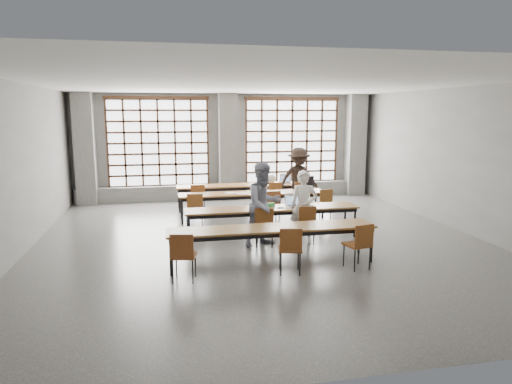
% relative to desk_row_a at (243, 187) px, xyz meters
% --- Properties ---
extents(floor, '(11.00, 11.00, 0.00)m').
position_rel_desk_row_a_xyz_m(floor, '(-0.22, -3.66, -0.66)').
color(floor, '#474744').
rests_on(floor, ground).
extents(ceiling, '(11.00, 11.00, 0.00)m').
position_rel_desk_row_a_xyz_m(ceiling, '(-0.22, -3.66, 2.84)').
color(ceiling, silver).
rests_on(ceiling, floor).
extents(wall_back, '(10.00, 0.00, 10.00)m').
position_rel_desk_row_a_xyz_m(wall_back, '(-0.22, 1.84, 1.09)').
color(wall_back, '#60605E').
rests_on(wall_back, floor).
extents(wall_front, '(10.00, 0.00, 10.00)m').
position_rel_desk_row_a_xyz_m(wall_front, '(-0.22, -9.16, 1.09)').
color(wall_front, '#60605E').
rests_on(wall_front, floor).
extents(wall_left, '(0.00, 11.00, 11.00)m').
position_rel_desk_row_a_xyz_m(wall_left, '(-5.22, -3.66, 1.09)').
color(wall_left, '#60605E').
rests_on(wall_left, floor).
extents(wall_right, '(0.00, 11.00, 11.00)m').
position_rel_desk_row_a_xyz_m(wall_right, '(4.78, -3.66, 1.09)').
color(wall_right, '#60605E').
rests_on(wall_right, floor).
extents(column_left, '(0.60, 0.55, 3.50)m').
position_rel_desk_row_a_xyz_m(column_left, '(-4.72, 1.56, 1.09)').
color(column_left, '#5A5A57').
rests_on(column_left, floor).
extents(column_mid, '(0.60, 0.55, 3.50)m').
position_rel_desk_row_a_xyz_m(column_mid, '(-0.22, 1.56, 1.09)').
color(column_mid, '#5A5A57').
rests_on(column_mid, floor).
extents(column_right, '(0.60, 0.55, 3.50)m').
position_rel_desk_row_a_xyz_m(column_right, '(4.28, 1.56, 1.09)').
color(column_right, '#5A5A57').
rests_on(column_right, floor).
extents(window_left, '(3.32, 0.12, 3.00)m').
position_rel_desk_row_a_xyz_m(window_left, '(-2.47, 1.76, 1.24)').
color(window_left, white).
rests_on(window_left, wall_back).
extents(window_right, '(3.32, 0.12, 3.00)m').
position_rel_desk_row_a_xyz_m(window_right, '(2.03, 1.76, 1.24)').
color(window_right, white).
rests_on(window_right, wall_back).
extents(sill_ledge, '(9.80, 0.35, 0.50)m').
position_rel_desk_row_a_xyz_m(sill_ledge, '(-0.22, 1.64, -0.41)').
color(sill_ledge, '#5A5A57').
rests_on(sill_ledge, floor).
extents(desk_row_a, '(4.00, 0.70, 0.73)m').
position_rel_desk_row_a_xyz_m(desk_row_a, '(0.00, 0.00, 0.00)').
color(desk_row_a, brown).
rests_on(desk_row_a, floor).
extents(desk_row_b, '(4.00, 0.70, 0.73)m').
position_rel_desk_row_a_xyz_m(desk_row_b, '(0.01, -1.42, 0.00)').
color(desk_row_b, brown).
rests_on(desk_row_b, floor).
extents(desk_row_c, '(4.00, 0.70, 0.73)m').
position_rel_desk_row_a_xyz_m(desk_row_c, '(0.07, -3.46, 0.00)').
color(desk_row_c, brown).
rests_on(desk_row_c, floor).
extents(desk_row_d, '(4.00, 0.70, 0.73)m').
position_rel_desk_row_a_xyz_m(desk_row_d, '(-0.35, -5.22, 0.00)').
color(desk_row_d, brown).
rests_on(desk_row_d, floor).
extents(chair_back_left, '(0.46, 0.46, 0.88)m').
position_rel_desk_row_a_xyz_m(chair_back_left, '(-1.41, -0.63, -0.13)').
color(chair_back_left, maroon).
rests_on(chair_back_left, floor).
extents(chair_back_mid, '(0.46, 0.47, 0.88)m').
position_rel_desk_row_a_xyz_m(chair_back_mid, '(0.81, -0.63, -0.13)').
color(chair_back_mid, brown).
rests_on(chair_back_mid, floor).
extents(chair_back_right, '(0.43, 0.44, 0.88)m').
position_rel_desk_row_a_xyz_m(chair_back_right, '(1.60, -0.63, -0.13)').
color(chair_back_right, brown).
rests_on(chair_back_right, floor).
extents(chair_mid_left, '(0.45, 0.45, 0.88)m').
position_rel_desk_row_a_xyz_m(chair_mid_left, '(-1.59, -2.05, -0.13)').
color(chair_mid_left, brown).
rests_on(chair_mid_left, floor).
extents(chair_mid_centre, '(0.42, 0.43, 0.88)m').
position_rel_desk_row_a_xyz_m(chair_mid_centre, '(0.42, -2.05, -0.13)').
color(chair_mid_centre, brown).
rests_on(chair_mid_centre, floor).
extents(chair_mid_right, '(0.51, 0.51, 0.88)m').
position_rel_desk_row_a_xyz_m(chair_mid_right, '(1.83, -2.05, -0.13)').
color(chair_mid_right, brown).
rests_on(chair_mid_right, floor).
extents(chair_front_left, '(0.51, 0.51, 0.88)m').
position_rel_desk_row_a_xyz_m(chair_front_left, '(-0.25, -4.08, -0.13)').
color(chair_front_left, brown).
rests_on(chair_front_left, floor).
extents(chair_front_right, '(0.44, 0.45, 0.88)m').
position_rel_desk_row_a_xyz_m(chair_front_right, '(0.68, -4.09, -0.13)').
color(chair_front_right, brown).
rests_on(chair_front_right, floor).
extents(chair_near_left, '(0.50, 0.50, 0.88)m').
position_rel_desk_row_a_xyz_m(chair_near_left, '(-2.06, -5.85, -0.13)').
color(chair_near_left, brown).
rests_on(chair_near_left, floor).
extents(chair_near_mid, '(0.50, 0.50, 0.88)m').
position_rel_desk_row_a_xyz_m(chair_near_mid, '(-0.16, -5.85, -0.13)').
color(chair_near_mid, brown).
rests_on(chair_near_mid, floor).
extents(chair_near_right, '(0.50, 0.51, 0.88)m').
position_rel_desk_row_a_xyz_m(chair_near_right, '(1.17, -5.85, -0.13)').
color(chair_near_right, brown).
rests_on(chair_near_right, floor).
extents(student_male, '(0.69, 0.56, 1.63)m').
position_rel_desk_row_a_xyz_m(student_male, '(0.67, -3.96, 0.15)').
color(student_male, white).
rests_on(student_male, floor).
extents(student_female, '(1.09, 0.99, 1.83)m').
position_rel_desk_row_a_xyz_m(student_female, '(-0.23, -3.96, 0.25)').
color(student_female, '#171E47').
rests_on(student_female, floor).
extents(student_back, '(1.21, 0.70, 1.86)m').
position_rel_desk_row_a_xyz_m(student_back, '(1.60, -0.50, 0.27)').
color(student_back, black).
rests_on(student_back, floor).
extents(laptop_front, '(0.40, 0.35, 0.26)m').
position_rel_desk_row_a_xyz_m(laptop_front, '(0.62, -3.35, 0.13)').
color(laptop_front, '#B3B4B8').
rests_on(laptop_front, desk_row_c).
extents(laptop_back, '(0.42, 0.38, 0.26)m').
position_rel_desk_row_a_xyz_m(laptop_back, '(1.36, 0.11, 0.13)').
color(laptop_back, '#B3B3B8').
rests_on(laptop_back, desk_row_a).
extents(mouse, '(0.11, 0.09, 0.04)m').
position_rel_desk_row_a_xyz_m(mouse, '(1.02, -3.48, 0.08)').
color(mouse, white).
rests_on(mouse, desk_row_c).
extents(green_box, '(0.26, 0.14, 0.09)m').
position_rel_desk_row_a_xyz_m(green_box, '(0.02, -3.38, 0.11)').
color(green_box, green).
rests_on(green_box, desk_row_c).
extents(phone, '(0.13, 0.07, 0.01)m').
position_rel_desk_row_a_xyz_m(phone, '(0.25, -3.56, 0.07)').
color(phone, black).
rests_on(phone, desk_row_c).
extents(paper_sheet_a, '(0.35, 0.30, 0.00)m').
position_rel_desk_row_a_xyz_m(paper_sheet_a, '(-0.59, -1.37, 0.07)').
color(paper_sheet_a, white).
rests_on(paper_sheet_a, desk_row_b).
extents(paper_sheet_b, '(0.31, 0.23, 0.00)m').
position_rel_desk_row_a_xyz_m(paper_sheet_b, '(-0.29, -1.47, 0.07)').
color(paper_sheet_b, white).
rests_on(paper_sheet_b, desk_row_b).
extents(paper_sheet_c, '(0.35, 0.29, 0.00)m').
position_rel_desk_row_a_xyz_m(paper_sheet_c, '(0.11, -1.42, 0.07)').
color(paper_sheet_c, silver).
rests_on(paper_sheet_c, desk_row_b).
extents(backpack, '(0.37, 0.30, 0.40)m').
position_rel_desk_row_a_xyz_m(backpack, '(1.61, -1.37, 0.27)').
color(backpack, black).
rests_on(backpack, desk_row_b).
extents(plastic_bag, '(0.32, 0.29, 0.29)m').
position_rel_desk_row_a_xyz_m(plastic_bag, '(0.90, 0.05, 0.21)').
color(plastic_bag, silver).
rests_on(plastic_bag, desk_row_a).
extents(red_pouch, '(0.22, 0.15, 0.06)m').
position_rel_desk_row_a_xyz_m(red_pouch, '(-2.05, -5.77, -0.16)').
color(red_pouch, maroon).
rests_on(red_pouch, chair_near_left).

